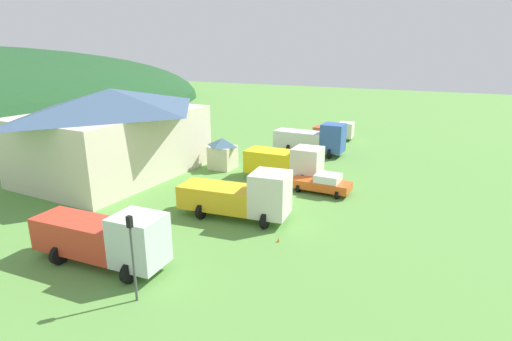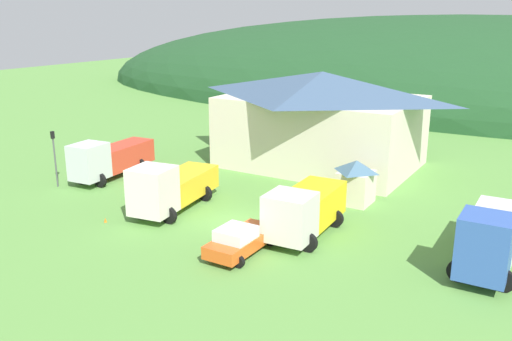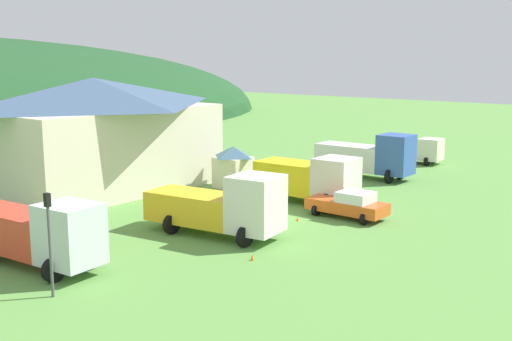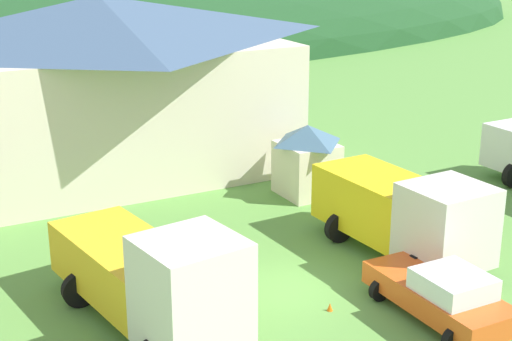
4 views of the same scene
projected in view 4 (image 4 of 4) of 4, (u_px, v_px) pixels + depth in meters
ground_plane at (290, 289)px, 24.45m from camera, size 200.00×200.00×0.00m
depot_building at (103, 81)px, 35.50m from camera, size 16.93×11.99×8.11m
play_shed_cream at (307, 159)px, 32.53m from camera, size 2.38×2.53×3.09m
heavy_rig_striped at (154, 278)px, 21.35m from camera, size 3.93×8.13×3.55m
flatbed_truck_yellow at (405, 212)px, 26.29m from camera, size 3.55×7.09×3.20m
service_pickup_orange at (441, 294)px, 22.32m from camera, size 2.41×4.90×1.66m
traffic_cone_near_pickup at (330, 311)px, 23.06m from camera, size 0.36×0.36×0.51m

